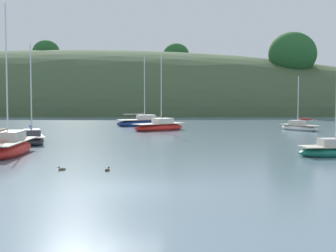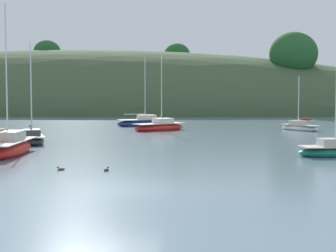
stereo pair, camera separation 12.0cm
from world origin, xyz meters
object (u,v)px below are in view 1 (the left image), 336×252
object	(u,v)px
sailboat_blue_center	(159,127)
sailboat_black_sloop	(299,127)
sailboat_navy_dinghy	(7,148)
sailboat_orange_cutter	(32,139)
duck_lone_left	(62,169)
sailboat_white_near	(143,123)
duck_lone_right	(107,170)

from	to	relation	value
sailboat_blue_center	sailboat_black_sloop	xyz separation A→B (m)	(14.34, 1.13, -0.06)
sailboat_blue_center	sailboat_navy_dinghy	world-z (taller)	sailboat_navy_dinghy
sailboat_orange_cutter	sailboat_black_sloop	bearing A→B (deg)	34.27
duck_lone_left	sailboat_navy_dinghy	bearing A→B (deg)	130.78
sailboat_white_near	duck_lone_right	size ratio (longest dim) A/B	19.67
sailboat_orange_cutter	sailboat_navy_dinghy	size ratio (longest dim) A/B	0.81
sailboat_navy_dinghy	sailboat_blue_center	bearing A→B (deg)	70.63
sailboat_white_near	duck_lone_right	distance (m)	34.53
sailboat_orange_cutter	sailboat_white_near	xyz separation A→B (m)	(5.76, 21.37, 0.04)
sailboat_black_sloop	sailboat_white_near	xyz separation A→B (m)	(-16.96, 5.89, 0.07)
sailboat_black_sloop	sailboat_orange_cutter	bearing A→B (deg)	-145.73
sailboat_white_near	sailboat_navy_dinghy	bearing A→B (deg)	-99.77
sailboat_orange_cutter	sailboat_navy_dinghy	world-z (taller)	sailboat_navy_dinghy
duck_lone_right	duck_lone_left	size ratio (longest dim) A/B	1.02
sailboat_blue_center	sailboat_navy_dinghy	size ratio (longest dim) A/B	0.84
sailboat_orange_cutter	duck_lone_left	world-z (taller)	sailboat_orange_cutter
duck_lone_right	sailboat_orange_cutter	bearing A→B (deg)	122.61
sailboat_black_sloop	duck_lone_right	world-z (taller)	sailboat_black_sloop
duck_lone_right	duck_lone_left	xyz separation A→B (m)	(-2.27, 0.04, 0.00)
duck_lone_right	sailboat_blue_center	bearing A→B (deg)	89.97
duck_lone_right	sailboat_white_near	bearing A→B (deg)	94.32
sailboat_white_near	duck_lone_right	bearing A→B (deg)	-85.68
sailboat_navy_dinghy	duck_lone_left	xyz separation A→B (m)	(5.21, -6.04, -0.38)
sailboat_blue_center	duck_lone_left	world-z (taller)	sailboat_blue_center
sailboat_blue_center	duck_lone_right	xyz separation A→B (m)	(-0.01, -27.41, -0.31)
sailboat_blue_center	duck_lone_left	distance (m)	27.46
sailboat_orange_cutter	duck_lone_left	xyz separation A→B (m)	(6.08, -13.02, -0.29)
sailboat_white_near	duck_lone_right	xyz separation A→B (m)	(2.60, -34.43, -0.33)
sailboat_navy_dinghy	duck_lone_left	bearing A→B (deg)	-49.22
sailboat_blue_center	sailboat_white_near	bearing A→B (deg)	110.41
sailboat_black_sloop	duck_lone_right	distance (m)	31.95
sailboat_blue_center	sailboat_orange_cutter	distance (m)	16.61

